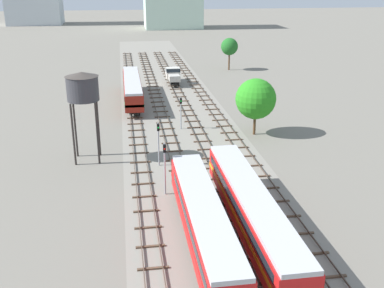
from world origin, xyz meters
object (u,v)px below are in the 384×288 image
signal_post_nearest (165,162)px  signal_post_near (158,139)px  water_tower (82,88)px  diesel_railcar_left_nearest (203,218)px  signal_post_mid (181,109)px  passenger_coach_far_left_mid (132,87)px  shunter_loco_centre_left_midfar (173,74)px  passenger_coach_centre_left_near (252,208)px

signal_post_nearest → signal_post_near: size_ratio=1.05×
water_tower → signal_post_near: (8.21, -3.11, -5.46)m
diesel_railcar_left_nearest → water_tower: size_ratio=1.94×
signal_post_nearest → diesel_railcar_left_nearest: bearing=-77.8°
signal_post_near → signal_post_mid: 13.65m
passenger_coach_far_left_mid → shunter_loco_centre_left_midfar: 15.49m
signal_post_nearest → signal_post_mid: signal_post_nearest is taller
diesel_railcar_left_nearest → passenger_coach_far_left_mid: size_ratio=0.93×
diesel_railcar_left_nearest → signal_post_mid: 30.43m
passenger_coach_centre_left_near → water_tower: water_tower is taller
passenger_coach_far_left_mid → signal_post_nearest: 36.93m
signal_post_nearest → signal_post_near: 7.52m
diesel_railcar_left_nearest → water_tower: 23.77m
passenger_coach_centre_left_near → shunter_loco_centre_left_midfar: bearing=90.0°
water_tower → signal_post_mid: 16.90m
shunter_loco_centre_left_midfar → water_tower: size_ratio=0.80×
signal_post_nearest → signal_post_near: signal_post_nearest is taller
diesel_railcar_left_nearest → water_tower: water_tower is taller
passenger_coach_centre_left_near → signal_post_nearest: size_ratio=4.01×
diesel_railcar_left_nearest → shunter_loco_centre_left_midfar: 59.81m
signal_post_near → passenger_coach_centre_left_near: bearing=-68.7°
signal_post_nearest → water_tower: bearing=127.7°
signal_post_near → signal_post_mid: signal_post_near is taller
shunter_loco_centre_left_midfar → signal_post_nearest: 50.22m
passenger_coach_centre_left_near → diesel_railcar_left_nearest: bearing=-165.8°
signal_post_nearest → signal_post_mid: bearing=78.3°
passenger_coach_centre_left_near → signal_post_near: signal_post_near is taller
passenger_coach_centre_left_near → signal_post_mid: signal_post_mid is taller
passenger_coach_centre_left_near → passenger_coach_far_left_mid: size_ratio=1.00×
passenger_coach_centre_left_near → passenger_coach_far_left_mid: (-8.50, 45.64, 0.00)m
passenger_coach_far_left_mid → signal_post_mid: signal_post_mid is taller
passenger_coach_far_left_mid → shunter_loco_centre_left_midfar: passenger_coach_far_left_mid is taller
diesel_railcar_left_nearest → signal_post_near: size_ratio=3.94×
diesel_railcar_left_nearest → signal_post_nearest: 10.12m
signal_post_near → signal_post_nearest: bearing=-90.0°
shunter_loco_centre_left_midfar → signal_post_mid: 29.39m
water_tower → passenger_coach_centre_left_near: bearing=-53.1°
diesel_railcar_left_nearest → shunter_loco_centre_left_midfar: diesel_railcar_left_nearest is taller
water_tower → diesel_railcar_left_nearest: bearing=-63.2°
signal_post_mid → signal_post_near: bearing=-108.1°
passenger_coach_far_left_mid → signal_post_nearest: size_ratio=4.01×
shunter_loco_centre_left_midfar → passenger_coach_centre_left_near: bearing=-90.0°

